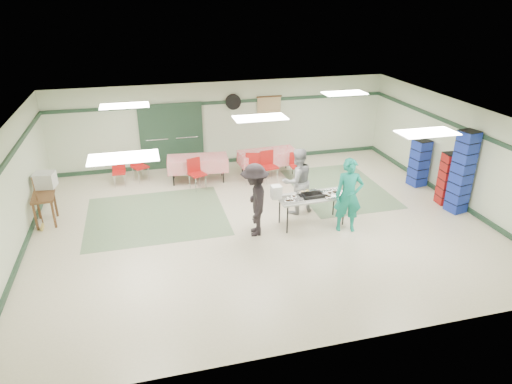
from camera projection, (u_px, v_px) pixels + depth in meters
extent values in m
plane|color=beige|center=(260.00, 222.00, 11.47)|extent=(11.00, 11.00, 0.00)
plane|color=silver|center=(260.00, 117.00, 10.38)|extent=(11.00, 11.00, 0.00)
plane|color=beige|center=(224.00, 123.00, 14.90)|extent=(11.00, 0.00, 11.00)
plane|color=beige|center=(336.00, 277.00, 6.95)|extent=(11.00, 0.00, 11.00)
plane|color=beige|center=(10.00, 196.00, 9.66)|extent=(0.00, 9.00, 9.00)
plane|color=beige|center=(458.00, 153.00, 12.19)|extent=(0.00, 9.00, 9.00)
cube|color=#213D2A|center=(224.00, 102.00, 14.59)|extent=(11.00, 0.06, 0.10)
cube|color=#213D2A|center=(226.00, 161.00, 15.40)|extent=(11.00, 0.06, 0.12)
cube|color=#213D2A|center=(4.00, 165.00, 9.38)|extent=(0.06, 9.00, 0.10)
cube|color=#213D2A|center=(24.00, 248.00, 10.19)|extent=(0.06, 9.00, 0.12)
cube|color=#213D2A|center=(462.00, 128.00, 11.90)|extent=(0.06, 9.00, 0.10)
cube|color=#213D2A|center=(449.00, 197.00, 12.71)|extent=(0.06, 9.00, 0.12)
cube|color=gray|center=(156.00, 216.00, 11.78)|extent=(3.50, 3.00, 0.01)
cube|color=gray|center=(338.00, 188.00, 13.44)|extent=(2.50, 3.50, 0.01)
cube|color=gray|center=(157.00, 138.00, 14.47)|extent=(0.90, 0.06, 2.10)
cube|color=gray|center=(187.00, 135.00, 14.69)|extent=(0.90, 0.06, 2.10)
cube|color=#213D2A|center=(172.00, 137.00, 14.56)|extent=(2.00, 0.03, 2.15)
cylinder|color=black|center=(233.00, 102.00, 14.63)|extent=(0.50, 0.10, 0.50)
cube|color=tan|center=(269.00, 106.00, 14.99)|extent=(0.80, 0.02, 0.60)
cube|color=#ABABA6|center=(312.00, 197.00, 11.09)|extent=(1.73, 0.76, 0.04)
cylinder|color=black|center=(287.00, 220.00, 10.80)|extent=(0.04, 0.04, 0.72)
cylinder|color=black|center=(344.00, 212.00, 11.20)|extent=(0.04, 0.04, 0.72)
cylinder|color=black|center=(280.00, 210.00, 11.29)|extent=(0.04, 0.04, 0.72)
cylinder|color=black|center=(334.00, 202.00, 11.68)|extent=(0.04, 0.04, 0.72)
cube|color=silver|center=(333.00, 194.00, 11.15)|extent=(0.62, 0.48, 0.02)
cube|color=silver|center=(309.00, 194.00, 11.14)|extent=(0.57, 0.45, 0.02)
cube|color=silver|center=(292.00, 200.00, 10.86)|extent=(0.58, 0.45, 0.02)
cube|color=black|center=(313.00, 195.00, 11.04)|extent=(0.53, 0.34, 0.08)
cube|color=white|center=(276.00, 192.00, 10.89)|extent=(0.25, 0.23, 0.33)
imported|color=#12826F|center=(349.00, 196.00, 10.75)|extent=(0.76, 0.60, 1.81)
imported|color=#94949A|center=(297.00, 181.00, 11.66)|extent=(0.97, 0.83, 1.74)
imported|color=black|center=(255.00, 200.00, 10.59)|extent=(0.86, 1.24, 1.76)
cube|color=red|center=(268.00, 152.00, 14.17)|extent=(1.84, 0.90, 0.05)
cube|color=red|center=(268.00, 157.00, 14.24)|extent=(1.84, 0.92, 0.40)
cylinder|color=black|center=(248.00, 169.00, 13.84)|extent=(0.04, 0.04, 0.72)
cylinder|color=black|center=(293.00, 164.00, 14.28)|extent=(0.04, 0.04, 0.72)
cylinder|color=black|center=(242.00, 163.00, 14.36)|extent=(0.04, 0.04, 0.72)
cylinder|color=black|center=(286.00, 158.00, 14.80)|extent=(0.04, 0.04, 0.72)
cube|color=red|center=(197.00, 158.00, 13.66)|extent=(1.85, 0.94, 0.05)
cube|color=red|center=(198.00, 164.00, 13.74)|extent=(1.85, 0.96, 0.40)
cylinder|color=black|center=(173.00, 175.00, 13.44)|extent=(0.04, 0.04, 0.72)
cylinder|color=black|center=(223.00, 172.00, 13.65)|extent=(0.04, 0.04, 0.72)
cylinder|color=black|center=(173.00, 167.00, 13.98)|extent=(0.04, 0.04, 0.72)
cylinder|color=black|center=(222.00, 165.00, 14.19)|extent=(0.04, 0.04, 0.72)
cube|color=red|center=(269.00, 167.00, 13.67)|extent=(0.51, 0.51, 0.04)
cube|color=red|center=(267.00, 157.00, 13.73)|extent=(0.44, 0.12, 0.44)
cylinder|color=silver|center=(267.00, 178.00, 13.55)|extent=(0.02, 0.02, 0.46)
cylinder|color=silver|center=(277.00, 176.00, 13.69)|extent=(0.02, 0.02, 0.46)
cylinder|color=silver|center=(262.00, 174.00, 13.84)|extent=(0.02, 0.02, 0.46)
cylinder|color=silver|center=(272.00, 172.00, 13.98)|extent=(0.02, 0.02, 0.46)
cube|color=red|center=(252.00, 169.00, 13.55)|extent=(0.54, 0.54, 0.04)
cube|color=red|center=(253.00, 160.00, 13.63)|extent=(0.42, 0.17, 0.42)
cylinder|color=silver|center=(246.00, 179.00, 13.50)|extent=(0.02, 0.02, 0.45)
cylinder|color=silver|center=(257.00, 179.00, 13.48)|extent=(0.02, 0.02, 0.45)
cylinder|color=silver|center=(247.00, 174.00, 13.81)|extent=(0.02, 0.02, 0.45)
cylinder|color=silver|center=(258.00, 175.00, 13.79)|extent=(0.02, 0.02, 0.45)
cube|color=red|center=(297.00, 166.00, 13.89)|extent=(0.40, 0.40, 0.04)
cube|color=red|center=(295.00, 158.00, 13.96)|extent=(0.39, 0.05, 0.38)
cylinder|color=silver|center=(293.00, 175.00, 13.81)|extent=(0.02, 0.02, 0.40)
cylinder|color=silver|center=(303.00, 174.00, 13.87)|extent=(0.02, 0.02, 0.40)
cylinder|color=silver|center=(290.00, 172.00, 14.09)|extent=(0.02, 0.02, 0.40)
cylinder|color=silver|center=(300.00, 171.00, 14.15)|extent=(0.02, 0.02, 0.40)
cube|color=red|center=(197.00, 174.00, 13.17)|extent=(0.56, 0.56, 0.04)
cube|color=red|center=(194.00, 165.00, 13.22)|extent=(0.41, 0.20, 0.43)
cylinder|color=silver|center=(196.00, 185.00, 13.05)|extent=(0.02, 0.02, 0.45)
cylinder|color=silver|center=(206.00, 182.00, 13.24)|extent=(0.02, 0.02, 0.45)
cylinder|color=silver|center=(190.00, 182.00, 13.30)|extent=(0.02, 0.02, 0.45)
cylinder|color=silver|center=(200.00, 179.00, 13.49)|extent=(0.02, 0.02, 0.45)
cube|color=red|center=(140.00, 167.00, 13.74)|extent=(0.57, 0.57, 0.04)
cube|color=red|center=(136.00, 158.00, 13.77)|extent=(0.38, 0.24, 0.42)
cylinder|color=silver|center=(139.00, 177.00, 13.62)|extent=(0.02, 0.02, 0.44)
cylinder|color=silver|center=(149.00, 174.00, 13.83)|extent=(0.02, 0.02, 0.44)
cylinder|color=silver|center=(133.00, 174.00, 13.84)|extent=(0.02, 0.02, 0.44)
cylinder|color=silver|center=(143.00, 171.00, 14.05)|extent=(0.02, 0.02, 0.44)
cube|color=red|center=(119.00, 173.00, 13.44)|extent=(0.38, 0.38, 0.04)
cube|color=red|center=(118.00, 164.00, 13.50)|extent=(0.38, 0.04, 0.38)
cylinder|color=silver|center=(114.00, 182.00, 13.36)|extent=(0.02, 0.02, 0.40)
cylinder|color=silver|center=(125.00, 181.00, 13.43)|extent=(0.02, 0.02, 0.40)
cylinder|color=silver|center=(115.00, 178.00, 13.63)|extent=(0.02, 0.02, 0.40)
cylinder|color=silver|center=(125.00, 177.00, 13.69)|extent=(0.02, 0.02, 0.40)
cube|color=#1B2BA4|center=(419.00, 163.00, 13.37)|extent=(0.49, 0.49, 1.40)
cube|color=maroon|center=(447.00, 179.00, 12.20)|extent=(0.39, 0.39, 1.44)
cube|color=#1B2BA4|center=(462.00, 172.00, 11.60)|extent=(0.49, 0.49, 2.19)
cube|color=brown|center=(43.00, 197.00, 11.14)|extent=(0.56, 0.82, 0.05)
cube|color=brown|center=(35.00, 217.00, 10.95)|extent=(0.05, 0.05, 0.70)
cube|color=brown|center=(54.00, 215.00, 11.07)|extent=(0.05, 0.05, 0.70)
cube|color=brown|center=(38.00, 206.00, 11.51)|extent=(0.05, 0.05, 0.70)
cube|color=brown|center=(55.00, 204.00, 11.63)|extent=(0.05, 0.05, 0.70)
cube|color=#BABAB5|center=(45.00, 180.00, 11.54)|extent=(0.55, 0.50, 0.39)
cylinder|color=brown|center=(38.00, 202.00, 10.89)|extent=(0.07, 0.22, 1.35)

